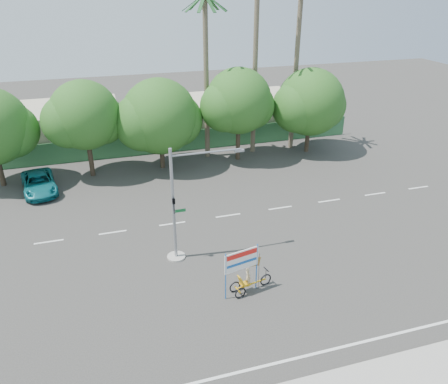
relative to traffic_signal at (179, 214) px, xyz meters
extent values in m
plane|color=#33302D|center=(2.20, -3.98, -2.92)|extent=(120.00, 120.00, 0.00)
cube|color=#336B3D|center=(2.20, 17.52, -1.92)|extent=(38.00, 0.08, 2.00)
cube|color=beige|center=(-7.80, 22.02, -0.92)|extent=(12.00, 8.00, 4.00)
cube|color=beige|center=(10.20, 22.02, -1.12)|extent=(14.00, 8.00, 3.60)
sphere|color=#245418|center=(-10.45, 14.32, 1.48)|extent=(4.32, 4.32, 4.32)
cylinder|color=#473828|center=(-4.80, 14.02, -1.05)|extent=(0.40, 0.40, 3.74)
sphere|color=#245418|center=(-4.80, 14.02, 2.35)|extent=(5.60, 5.60, 5.60)
sphere|color=#245418|center=(-3.54, 14.32, 1.76)|extent=(4.03, 4.03, 4.03)
sphere|color=#245418|center=(-6.06, 13.77, 2.01)|extent=(4.26, 4.26, 4.26)
cylinder|color=#473828|center=(1.20, 14.02, -1.27)|extent=(0.40, 0.40, 3.30)
sphere|color=#245418|center=(1.20, 14.02, 1.73)|extent=(6.40, 6.40, 6.40)
sphere|color=#245418|center=(2.64, 14.32, 1.21)|extent=(4.61, 4.61, 4.61)
sphere|color=#245418|center=(-0.24, 13.77, 1.43)|extent=(4.86, 4.86, 4.86)
cylinder|color=#473828|center=(8.20, 14.02, -0.98)|extent=(0.40, 0.40, 3.87)
sphere|color=#245418|center=(8.20, 14.02, 2.54)|extent=(5.80, 5.80, 5.80)
sphere|color=#245418|center=(9.50, 14.32, 1.92)|extent=(4.18, 4.18, 4.18)
sphere|color=#245418|center=(6.89, 13.77, 2.19)|extent=(4.41, 4.41, 4.41)
cylinder|color=#473828|center=(15.20, 14.02, -1.20)|extent=(0.40, 0.40, 3.43)
sphere|color=#245418|center=(15.20, 14.02, 1.92)|extent=(6.20, 6.20, 6.20)
sphere|color=#245418|center=(16.59, 14.32, 1.37)|extent=(4.46, 4.46, 4.46)
sphere|color=#245418|center=(13.80, 13.77, 1.61)|extent=(4.71, 4.71, 4.71)
cylinder|color=#70604C|center=(10.20, 15.52, 5.58)|extent=(0.44, 0.44, 17.00)
cylinder|color=#70604C|center=(14.20, 15.52, 4.58)|extent=(0.44, 0.44, 15.00)
cylinder|color=#70604C|center=(5.70, 15.52, 4.08)|extent=(0.44, 0.44, 14.00)
cube|color=#1C4C21|center=(6.64, 15.52, 10.42)|extent=(1.91, 0.28, 1.36)
cube|color=#1C4C21|center=(6.42, 16.12, 10.42)|extent=(1.65, 1.44, 1.36)
cube|color=#1C4C21|center=(5.86, 16.44, 10.42)|extent=(0.61, 1.93, 1.36)
cube|color=#1C4C21|center=(5.23, 16.33, 10.42)|extent=(1.20, 1.80, 1.36)
cube|color=#1C4C21|center=(4.81, 15.84, 10.42)|extent=(1.89, 0.92, 1.36)
cube|color=#1C4C21|center=(4.81, 15.19, 10.42)|extent=(1.89, 0.92, 1.36)
cube|color=#1C4C21|center=(5.23, 14.70, 10.42)|extent=(1.20, 1.80, 1.36)
cube|color=#1C4C21|center=(5.86, 14.59, 10.42)|extent=(0.61, 1.93, 1.36)
cube|color=#1C4C21|center=(6.42, 14.91, 10.42)|extent=(1.65, 1.44, 1.36)
cylinder|color=gray|center=(-0.30, 0.02, -2.87)|extent=(1.10, 1.10, 0.10)
cylinder|color=gray|center=(-0.30, 0.02, 0.58)|extent=(0.18, 0.18, 7.00)
cylinder|color=gray|center=(1.70, 0.02, 3.63)|extent=(4.00, 0.10, 0.10)
cube|color=gray|center=(3.60, 0.02, 3.53)|extent=(0.55, 0.20, 0.12)
imported|color=black|center=(-0.30, -0.20, 0.68)|extent=(0.16, 0.20, 1.00)
cube|color=#14662D|center=(0.05, 0.02, 0.23)|extent=(0.70, 0.04, 0.18)
torus|color=black|center=(3.91, -3.93, -2.61)|extent=(0.71, 0.23, 0.71)
torus|color=black|center=(2.12, -4.01, -2.63)|extent=(0.66, 0.21, 0.66)
torus|color=black|center=(2.24, -4.58, -2.63)|extent=(0.66, 0.21, 0.66)
cube|color=#CA9112|center=(3.05, -4.11, -2.54)|extent=(1.75, 0.43, 0.06)
cube|color=#CA9112|center=(2.18, -4.30, -2.61)|extent=(0.19, 0.62, 0.05)
cube|color=#CA9112|center=(2.64, -4.20, -2.40)|extent=(0.60, 0.54, 0.06)
cube|color=#CA9112|center=(2.36, -4.26, -2.11)|extent=(0.32, 0.48, 0.56)
cylinder|color=black|center=(3.91, -3.93, -2.19)|extent=(0.04, 0.04, 0.57)
cube|color=black|center=(3.91, -3.93, -1.91)|extent=(0.14, 0.47, 0.04)
imported|color=#CCB284|center=(2.79, -4.17, -2.00)|extent=(0.35, 0.46, 1.13)
cylinder|color=blue|center=(1.47, -4.45, -1.51)|extent=(0.07, 0.07, 2.82)
cylinder|color=blue|center=(3.30, -4.06, -1.51)|extent=(0.07, 0.07, 2.82)
cube|color=white|center=(2.38, -4.25, -0.78)|extent=(1.95, 0.46, 1.15)
cube|color=red|center=(2.39, -4.29, -0.42)|extent=(1.74, 0.38, 0.27)
cube|color=blue|center=(2.39, -4.29, -0.94)|extent=(1.74, 0.38, 0.15)
cylinder|color=black|center=(3.45, -4.03, -1.82)|extent=(0.02, 0.02, 2.19)
cube|color=red|center=(3.10, -4.10, -1.15)|extent=(0.91, 0.21, 0.68)
imported|color=#106D76|center=(-8.86, 11.95, -2.20)|extent=(3.24, 5.52, 1.44)
camera|label=1|loc=(-3.76, -21.77, 12.31)|focal=35.00mm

